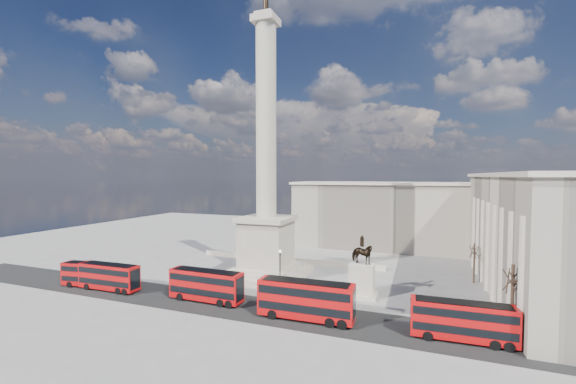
{
  "coord_description": "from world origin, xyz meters",
  "views": [
    {
      "loc": [
        25.82,
        -52.73,
        18.08
      ],
      "look_at": [
        4.92,
        2.99,
        15.43
      ],
      "focal_mm": 22.0,
      "sensor_mm": 36.0,
      "label": 1
    }
  ],
  "objects_px": {
    "red_bus_e": "(92,274)",
    "red_bus_d": "(463,321)",
    "pedestrian_standing": "(485,321)",
    "victorian_lamp": "(280,266)",
    "pedestrian_walking": "(319,293)",
    "red_bus_a": "(109,276)",
    "equestrian_statue": "(362,275)",
    "nelsons_column": "(266,205)",
    "pedestrian_crossing": "(344,293)",
    "red_bus_c": "(306,300)",
    "red_bus_b": "(207,285)"
  },
  "relations": [
    {
      "from": "red_bus_e",
      "to": "red_bus_d",
      "type": "bearing_deg",
      "value": -7.57
    },
    {
      "from": "red_bus_d",
      "to": "pedestrian_standing",
      "type": "bearing_deg",
      "value": 56.84
    },
    {
      "from": "pedestrian_standing",
      "to": "victorian_lamp",
      "type": "bearing_deg",
      "value": -35.05
    },
    {
      "from": "pedestrian_walking",
      "to": "red_bus_a",
      "type": "bearing_deg",
      "value": -152.79
    },
    {
      "from": "equestrian_statue",
      "to": "nelsons_column",
      "type": "bearing_deg",
      "value": 164.23
    },
    {
      "from": "pedestrian_crossing",
      "to": "pedestrian_walking",
      "type": "bearing_deg",
      "value": 100.51
    },
    {
      "from": "victorian_lamp",
      "to": "pedestrian_crossing",
      "type": "xyz_separation_m",
      "value": [
        10.35,
        -0.38,
        -3.01
      ]
    },
    {
      "from": "red_bus_d",
      "to": "pedestrian_walking",
      "type": "relative_size",
      "value": 7.02
    },
    {
      "from": "pedestrian_walking",
      "to": "pedestrian_crossing",
      "type": "height_order",
      "value": "pedestrian_crossing"
    },
    {
      "from": "red_bus_d",
      "to": "pedestrian_crossing",
      "type": "height_order",
      "value": "red_bus_d"
    },
    {
      "from": "red_bus_c",
      "to": "victorian_lamp",
      "type": "xyz_separation_m",
      "value": [
        -7.5,
        9.84,
        1.19
      ]
    },
    {
      "from": "nelsons_column",
      "to": "red_bus_a",
      "type": "distance_m",
      "value": 27.84
    },
    {
      "from": "red_bus_b",
      "to": "equestrian_statue",
      "type": "xyz_separation_m",
      "value": [
        20.67,
        9.83,
        0.89
      ]
    },
    {
      "from": "equestrian_statue",
      "to": "pedestrian_crossing",
      "type": "bearing_deg",
      "value": -146.02
    },
    {
      "from": "red_bus_c",
      "to": "pedestrian_walking",
      "type": "bearing_deg",
      "value": 93.51
    },
    {
      "from": "equestrian_statue",
      "to": "pedestrian_walking",
      "type": "relative_size",
      "value": 6.05
    },
    {
      "from": "nelsons_column",
      "to": "pedestrian_standing",
      "type": "xyz_separation_m",
      "value": [
        33.27,
        -10.88,
        -12.09
      ]
    },
    {
      "from": "nelsons_column",
      "to": "red_bus_d",
      "type": "bearing_deg",
      "value": -27.03
    },
    {
      "from": "red_bus_d",
      "to": "victorian_lamp",
      "type": "xyz_separation_m",
      "value": [
        -25.29,
        9.29,
        1.5
      ]
    },
    {
      "from": "nelsons_column",
      "to": "red_bus_b",
      "type": "xyz_separation_m",
      "value": [
        -2.83,
        -14.87,
        -10.54
      ]
    },
    {
      "from": "equestrian_statue",
      "to": "pedestrian_standing",
      "type": "xyz_separation_m",
      "value": [
        15.43,
        -5.85,
        -2.45
      ]
    },
    {
      "from": "victorian_lamp",
      "to": "pedestrian_standing",
      "type": "xyz_separation_m",
      "value": [
        28.12,
        -4.65,
        -2.95
      ]
    },
    {
      "from": "victorian_lamp",
      "to": "pedestrian_crossing",
      "type": "relative_size",
      "value": 4.17
    },
    {
      "from": "red_bus_e",
      "to": "pedestrian_standing",
      "type": "height_order",
      "value": "red_bus_e"
    },
    {
      "from": "red_bus_e",
      "to": "pedestrian_walking",
      "type": "distance_m",
      "value": 37.08
    },
    {
      "from": "red_bus_c",
      "to": "pedestrian_crossing",
      "type": "distance_m",
      "value": 10.05
    },
    {
      "from": "red_bus_a",
      "to": "victorian_lamp",
      "type": "xyz_separation_m",
      "value": [
        25.23,
        9.78,
        1.57
      ]
    },
    {
      "from": "red_bus_e",
      "to": "pedestrian_walking",
      "type": "relative_size",
      "value": 6.55
    },
    {
      "from": "nelsons_column",
      "to": "pedestrian_crossing",
      "type": "relative_size",
      "value": 32.43
    },
    {
      "from": "red_bus_e",
      "to": "equestrian_statue",
      "type": "height_order",
      "value": "equestrian_statue"
    },
    {
      "from": "red_bus_a",
      "to": "pedestrian_walking",
      "type": "xyz_separation_m",
      "value": [
        32.09,
        8.26,
        -1.44
      ]
    },
    {
      "from": "victorian_lamp",
      "to": "red_bus_a",
      "type": "bearing_deg",
      "value": -158.82
    },
    {
      "from": "red_bus_e",
      "to": "victorian_lamp",
      "type": "height_order",
      "value": "victorian_lamp"
    },
    {
      "from": "red_bus_a",
      "to": "pedestrian_standing",
      "type": "bearing_deg",
      "value": 4.27
    },
    {
      "from": "red_bus_d",
      "to": "pedestrian_crossing",
      "type": "xyz_separation_m",
      "value": [
        -14.94,
        8.92,
        -1.51
      ]
    },
    {
      "from": "nelsons_column",
      "to": "victorian_lamp",
      "type": "height_order",
      "value": "nelsons_column"
    },
    {
      "from": "nelsons_column",
      "to": "equestrian_statue",
      "type": "relative_size",
      "value": 5.38
    },
    {
      "from": "red_bus_d",
      "to": "equestrian_statue",
      "type": "bearing_deg",
      "value": 138.4
    },
    {
      "from": "red_bus_c",
      "to": "red_bus_e",
      "type": "bearing_deg",
      "value": 178.6
    },
    {
      "from": "red_bus_d",
      "to": "equestrian_statue",
      "type": "height_order",
      "value": "equestrian_statue"
    },
    {
      "from": "pedestrian_standing",
      "to": "pedestrian_crossing",
      "type": "bearing_deg",
      "value": -39.18
    },
    {
      "from": "victorian_lamp",
      "to": "pedestrian_walking",
      "type": "relative_size",
      "value": 4.18
    },
    {
      "from": "red_bus_d",
      "to": "pedestrian_walking",
      "type": "height_order",
      "value": "red_bus_d"
    },
    {
      "from": "red_bus_e",
      "to": "victorian_lamp",
      "type": "bearing_deg",
      "value": 10.19
    },
    {
      "from": "red_bus_b",
      "to": "pedestrian_standing",
      "type": "relative_size",
      "value": 6.8
    },
    {
      "from": "red_bus_d",
      "to": "pedestrian_walking",
      "type": "xyz_separation_m",
      "value": [
        -18.44,
        7.77,
        -1.51
      ]
    },
    {
      "from": "red_bus_b",
      "to": "red_bus_e",
      "type": "xyz_separation_m",
      "value": [
        -21.34,
        -0.91,
        -0.29
      ]
    },
    {
      "from": "red_bus_e",
      "to": "victorian_lamp",
      "type": "distance_m",
      "value": 30.88
    },
    {
      "from": "red_bus_c",
      "to": "victorian_lamp",
      "type": "bearing_deg",
      "value": 126.38
    },
    {
      "from": "red_bus_d",
      "to": "pedestrian_standing",
      "type": "relative_size",
      "value": 6.52
    }
  ]
}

